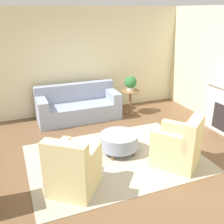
# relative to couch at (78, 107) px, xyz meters

# --- Properties ---
(ground_plane) EXTENTS (16.00, 16.00, 0.00)m
(ground_plane) POSITION_rel_couch_xyz_m (0.13, -2.20, -0.33)
(ground_plane) COLOR brown
(wall_back) EXTENTS (9.51, 0.12, 2.80)m
(wall_back) POSITION_rel_couch_xyz_m (0.13, 0.61, 1.07)
(wall_back) COLOR beige
(wall_back) RESTS_ON ground_plane
(rug) EXTENTS (3.29, 2.36, 0.01)m
(rug) POSITION_rel_couch_xyz_m (0.13, -2.20, -0.32)
(rug) COLOR #B2A893
(rug) RESTS_ON ground_plane
(couch) EXTENTS (2.10, 0.84, 0.90)m
(couch) POSITION_rel_couch_xyz_m (0.00, 0.00, 0.00)
(couch) COLOR #8E99B2
(couch) RESTS_ON ground_plane
(armchair_left) EXTENTS (1.01, 1.03, 0.96)m
(armchair_left) POSITION_rel_couch_xyz_m (-0.86, -2.84, 0.05)
(armchair_left) COLOR beige
(armchair_left) RESTS_ON rug
(armchair_right) EXTENTS (1.01, 1.03, 0.96)m
(armchair_right) POSITION_rel_couch_xyz_m (1.13, -2.84, 0.05)
(armchair_right) COLOR beige
(armchair_right) RESTS_ON rug
(ottoman_table) EXTENTS (0.76, 0.76, 0.40)m
(ottoman_table) POSITION_rel_couch_xyz_m (0.28, -2.02, -0.06)
(ottoman_table) COLOR #8E99B2
(ottoman_table) RESTS_ON rug
(side_table) EXTENTS (0.50, 0.50, 0.66)m
(side_table) POSITION_rel_couch_xyz_m (1.43, -0.16, 0.12)
(side_table) COLOR olive
(side_table) RESTS_ON ground_plane
(potted_plant_on_side_table) EXTENTS (0.32, 0.32, 0.40)m
(potted_plant_on_side_table) POSITION_rel_couch_xyz_m (1.43, -0.16, 0.55)
(potted_plant_on_side_table) COLOR beige
(potted_plant_on_side_table) RESTS_ON side_table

